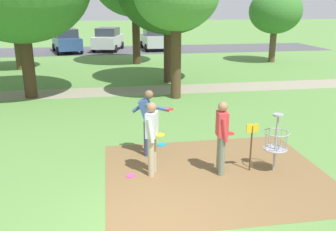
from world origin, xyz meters
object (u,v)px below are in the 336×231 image
object	(u,v)px
tree_mid_right	(14,10)
parked_car_center_right	(154,38)
player_throwing	(152,134)
frisbee_near_basket	(131,176)
player_foreground_watching	(148,118)
parked_car_center_left	(108,39)
frisbee_mid_grass	(162,145)
parked_car_leftmost	(67,41)
player_waiting_left	(222,134)
tree_far_right	(275,11)
disc_golf_basket	(273,140)

from	to	relation	value
tree_mid_right	parked_car_center_right	world-z (taller)	tree_mid_right
player_throwing	frisbee_near_basket	bearing A→B (deg)	-175.31
tree_mid_right	player_throwing	bearing A→B (deg)	-68.14
player_foreground_watching	parked_car_center_left	distance (m)	22.23
frisbee_mid_grass	parked_car_leftmost	world-z (taller)	parked_car_leftmost
player_throwing	player_waiting_left	xyz separation A→B (m)	(1.55, -0.21, 0.00)
player_throwing	frisbee_mid_grass	size ratio (longest dim) A/B	6.94
player_foreground_watching	player_waiting_left	world-z (taller)	same
player_waiting_left	parked_car_center_left	distance (m)	23.70
player_waiting_left	frisbee_mid_grass	xyz separation A→B (m)	(-1.08, 1.94, -0.96)
tree_mid_right	tree_far_right	xyz separation A→B (m)	(15.88, 0.23, -0.13)
tree_mid_right	parked_car_leftmost	distance (m)	8.28
tree_far_right	tree_mid_right	bearing A→B (deg)	-179.15
frisbee_near_basket	tree_mid_right	world-z (taller)	tree_mid_right
disc_golf_basket	tree_mid_right	bearing A→B (deg)	119.89
parked_car_leftmost	parked_car_center_left	size ratio (longest dim) A/B	1.00
frisbee_near_basket	player_throwing	bearing A→B (deg)	4.69
player_throwing	player_waiting_left	size ratio (longest dim) A/B	1.00
frisbee_near_basket	parked_car_center_left	bearing A→B (deg)	90.71
parked_car_center_right	parked_car_leftmost	bearing A→B (deg)	-173.85
parked_car_center_right	player_foreground_watching	bearing A→B (deg)	-97.71
parked_car_center_right	player_waiting_left	bearing A→B (deg)	-93.61
player_waiting_left	frisbee_near_basket	world-z (taller)	player_waiting_left
player_foreground_watching	player_throwing	world-z (taller)	same
disc_golf_basket	player_foreground_watching	bearing A→B (deg)	152.30
disc_golf_basket	frisbee_mid_grass	size ratio (longest dim) A/B	5.64
disc_golf_basket	player_foreground_watching	world-z (taller)	player_foreground_watching
tree_far_right	parked_car_center_left	world-z (taller)	tree_far_right
parked_car_center_left	tree_mid_right	bearing A→B (deg)	-122.03
frisbee_near_basket	tree_mid_right	bearing A→B (deg)	110.11
disc_golf_basket	player_foreground_watching	distance (m)	3.10
disc_golf_basket	tree_far_right	bearing A→B (deg)	65.45
disc_golf_basket	parked_car_center_right	world-z (taller)	parked_car_center_right
player_throwing	parked_car_center_right	distance (m)	23.64
frisbee_near_basket	parked_car_center_left	size ratio (longest dim) A/B	0.04
player_throwing	tree_far_right	world-z (taller)	tree_far_right
parked_car_center_right	tree_far_right	bearing A→B (deg)	-50.24
player_throwing	parked_car_center_right	world-z (taller)	parked_car_center_right
tree_mid_right	parked_car_center_left	bearing A→B (deg)	57.97
frisbee_mid_grass	parked_car_leftmost	size ratio (longest dim) A/B	0.05
tree_far_right	player_waiting_left	bearing A→B (deg)	-118.25
player_foreground_watching	frisbee_mid_grass	size ratio (longest dim) A/B	6.94
player_waiting_left	parked_car_center_right	size ratio (longest dim) A/B	0.40
player_foreground_watching	parked_car_leftmost	world-z (taller)	parked_car_leftmost
player_foreground_watching	tree_mid_right	size ratio (longest dim) A/B	0.35
frisbee_near_basket	tree_mid_right	xyz separation A→B (m)	(-5.52, 15.06, 3.37)
disc_golf_basket	tree_mid_right	world-z (taller)	tree_mid_right
player_throwing	frisbee_near_basket	size ratio (longest dim) A/B	8.46
player_throwing	parked_car_leftmost	world-z (taller)	parked_car_leftmost
disc_golf_basket	parked_car_leftmost	world-z (taller)	parked_car_leftmost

